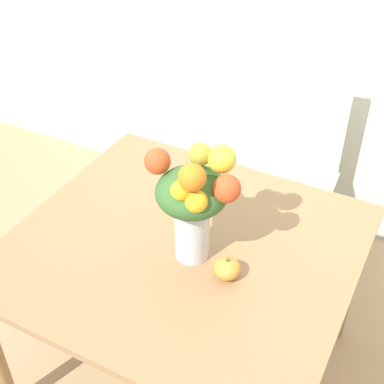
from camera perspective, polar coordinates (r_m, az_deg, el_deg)
The scene contains 5 objects.
ground_plane at distance 2.52m, azimuth -0.77°, elevation -18.10°, with size 12.00×12.00×0.00m, color tan.
dining_table at distance 2.02m, azimuth -0.93°, elevation -7.43°, with size 1.22×1.12×0.75m.
flower_vase at distance 1.75m, azimuth 0.18°, elevation -0.74°, with size 0.34×0.24×0.44m.
pumpkin at distance 1.82m, azimuth 3.77°, elevation -8.14°, with size 0.09×0.09×0.08m.
dining_chair_near_window at distance 2.77m, azimuth 10.89°, elevation 2.29°, with size 0.44×0.44×1.01m.
Camera 1 is at (0.69, -1.25, 2.08)m, focal length 50.00 mm.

